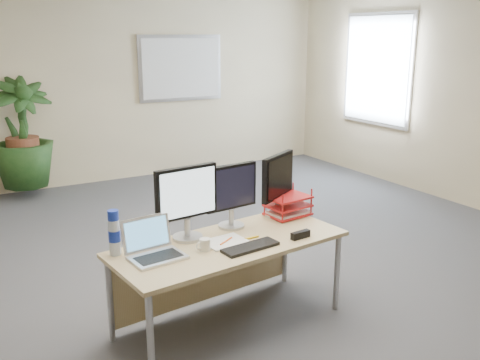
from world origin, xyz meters
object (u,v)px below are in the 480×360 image
monitor_left (187,198)px  monitor_right (231,192)px  floor_plant (22,140)px  laptop (153,247)px  desk (222,255)px

monitor_left → monitor_right: size_ratio=1.09×
monitor_left → monitor_right: (0.38, 0.06, -0.03)m
floor_plant → laptop: 4.01m
desk → monitor_left: (-0.22, 0.11, 0.43)m
laptop → desk: bearing=6.1°
desk → laptop: (-0.54, -0.06, 0.19)m
floor_plant → monitor_right: bearing=-76.4°
laptop → monitor_left: bearing=27.7°
floor_plant → monitor_left: (0.53, -3.84, 0.18)m
monitor_right → laptop: (-0.70, -0.22, -0.21)m
monitor_left → desk: bearing=-27.0°
floor_plant → monitor_right: 3.90m
desk → monitor_right: (0.16, 0.17, 0.40)m
floor_plant → monitor_left: 3.88m
monitor_right → desk: bearing=-134.6°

